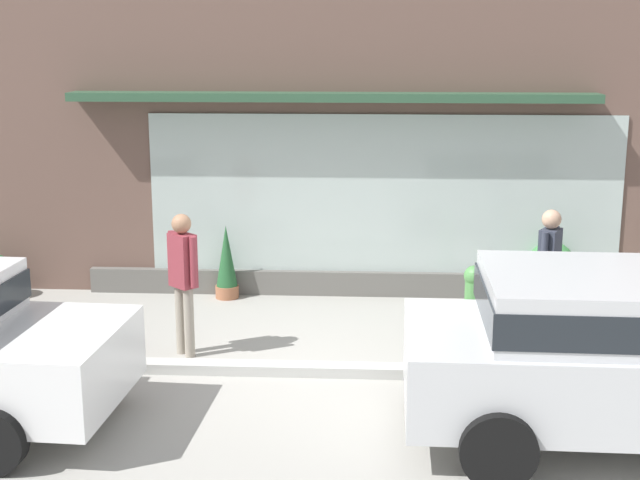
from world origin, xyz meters
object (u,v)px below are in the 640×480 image
at_px(fire_hydrant, 473,302).
at_px(parked_car_silver, 621,348).
at_px(potted_plant_window_center, 227,263).
at_px(pedestrian_with_handbag, 549,268).
at_px(potted_plant_near_hydrant, 551,269).
at_px(pedestrian_passerby, 183,273).

height_order(fire_hydrant, parked_car_silver, parked_car_silver).
bearing_deg(potted_plant_window_center, pedestrian_with_handbag, -23.92).
height_order(pedestrian_with_handbag, potted_plant_near_hydrant, pedestrian_with_handbag).
xyz_separation_m(parked_car_silver, potted_plant_window_center, (-4.37, 4.47, -0.41)).
bearing_deg(parked_car_silver, potted_plant_near_hydrant, 87.63).
bearing_deg(pedestrian_passerby, fire_hydrant, 54.46).
bearing_deg(pedestrian_with_handbag, parked_car_silver, -147.27).
bearing_deg(pedestrian_with_handbag, potted_plant_window_center, 95.54).
distance_m(pedestrian_passerby, parked_car_silver, 4.96).
relative_size(pedestrian_passerby, parked_car_silver, 0.42).
xyz_separation_m(fire_hydrant, pedestrian_with_handbag, (0.87, -0.21, 0.51)).
bearing_deg(fire_hydrant, potted_plant_near_hydrant, 54.32).
bearing_deg(pedestrian_passerby, parked_car_silver, 17.79).
distance_m(fire_hydrant, potted_plant_window_center, 3.75).
xyz_separation_m(pedestrian_with_handbag, potted_plant_window_center, (-4.23, 1.87, -0.49)).
bearing_deg(parked_car_silver, potted_plant_window_center, 135.67).
relative_size(fire_hydrant, parked_car_silver, 0.23).
height_order(fire_hydrant, potted_plant_window_center, potted_plant_window_center).
bearing_deg(potted_plant_near_hydrant, fire_hydrant, -125.68).
height_order(fire_hydrant, potted_plant_near_hydrant, fire_hydrant).
bearing_deg(parked_car_silver, pedestrian_passerby, 156.39).
height_order(parked_car_silver, potted_plant_window_center, parked_car_silver).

